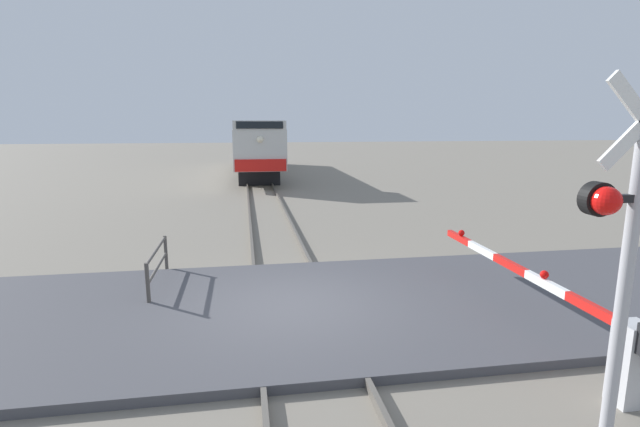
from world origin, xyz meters
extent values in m
plane|color=gray|center=(0.00, 0.00, 0.00)|extent=(160.00, 160.00, 0.00)
cube|color=#59544C|center=(-0.72, 0.00, 0.07)|extent=(0.08, 80.00, 0.15)
cube|color=#59544C|center=(0.72, 0.00, 0.07)|extent=(0.08, 80.00, 0.15)
cube|color=#47474C|center=(0.00, 0.00, 0.08)|extent=(36.00, 5.49, 0.16)
cube|color=black|center=(0.00, 20.39, 0.53)|extent=(2.42, 3.20, 1.05)
cube|color=black|center=(0.00, 30.12, 0.53)|extent=(2.42, 3.20, 1.05)
cube|color=silver|center=(0.00, 25.26, 2.16)|extent=(2.84, 17.70, 2.21)
cube|color=silver|center=(0.00, 17.85, 3.49)|extent=(2.79, 2.89, 0.46)
cube|color=black|center=(0.00, 16.37, 3.49)|extent=(2.42, 0.06, 0.37)
cube|color=red|center=(0.00, 16.36, 1.40)|extent=(2.70, 0.08, 0.64)
sphere|color=#F2EACC|center=(0.00, 16.35, 2.76)|extent=(0.36, 0.36, 0.36)
cylinder|color=#ADADB2|center=(2.97, -4.43, 2.04)|extent=(0.14, 0.14, 4.07)
cube|color=black|center=(2.97, -4.43, 2.87)|extent=(1.04, 0.08, 0.08)
sphere|color=red|center=(2.55, -4.53, 2.87)|extent=(0.28, 0.28, 0.28)
cylinder|color=black|center=(2.55, -4.41, 2.87)|extent=(0.34, 0.14, 0.34)
cube|color=silver|center=(3.95, -3.64, 0.56)|extent=(0.36, 0.36, 1.12)
cube|color=red|center=(3.95, -2.92, 1.02)|extent=(0.10, 1.05, 0.14)
cube|color=white|center=(3.95, -1.86, 1.02)|extent=(0.10, 1.05, 0.14)
cube|color=red|center=(3.95, -0.81, 1.02)|extent=(0.10, 1.05, 0.14)
cube|color=white|center=(3.95, 0.24, 1.02)|extent=(0.10, 1.05, 0.14)
cube|color=red|center=(3.95, 1.29, 1.02)|extent=(0.10, 1.05, 0.14)
sphere|color=red|center=(3.95, -1.80, 1.16)|extent=(0.14, 0.14, 0.14)
sphere|color=red|center=(3.95, 1.20, 1.16)|extent=(0.14, 0.14, 0.14)
cylinder|color=#4C4742|center=(-2.80, 0.62, 0.47)|extent=(0.08, 0.08, 0.95)
cylinder|color=#4C4742|center=(-2.80, 2.86, 0.47)|extent=(0.08, 0.08, 0.95)
cylinder|color=#4C4742|center=(-2.80, 1.74, 0.91)|extent=(0.06, 2.23, 0.06)
cylinder|color=#4C4742|center=(-2.80, 1.74, 0.52)|extent=(0.06, 2.23, 0.06)
camera|label=1|loc=(-0.88, -8.46, 3.61)|focal=26.26mm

